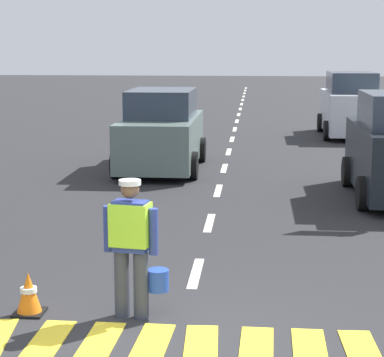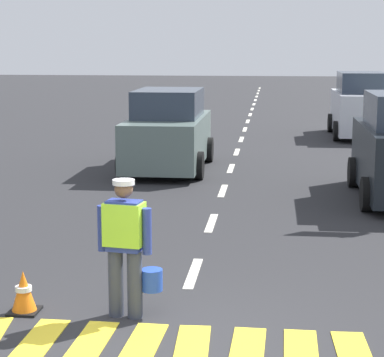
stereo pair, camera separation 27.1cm
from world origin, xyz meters
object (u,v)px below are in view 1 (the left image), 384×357
object	(u,v)px
car_oncoming_lead	(162,133)
road_worker	(133,242)
traffic_cone_near	(29,293)
car_parked_far	(350,107)

from	to	relation	value
car_oncoming_lead	road_worker	bearing A→B (deg)	-84.45
traffic_cone_near	car_oncoming_lead	size ratio (longest dim) A/B	0.12
road_worker	car_oncoming_lead	size ratio (longest dim) A/B	0.38
road_worker	traffic_cone_near	size ratio (longest dim) A/B	3.19
traffic_cone_near	car_oncoming_lead	world-z (taller)	car_oncoming_lead
traffic_cone_near	car_parked_far	bearing A→B (deg)	71.62
road_worker	car_oncoming_lead	world-z (taller)	car_oncoming_lead
road_worker	car_parked_far	distance (m)	18.61
road_worker	car_parked_far	size ratio (longest dim) A/B	0.39
traffic_cone_near	car_parked_far	size ratio (longest dim) A/B	0.12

